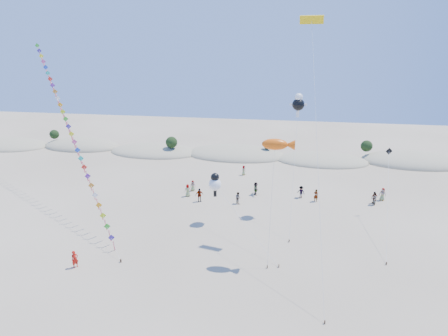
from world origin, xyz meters
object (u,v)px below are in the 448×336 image
at_px(kite_train, 67,124).
at_px(parafoil_kite, 312,25).
at_px(fish_kite, 278,145).
at_px(flyer_foreground, 75,259).

bearing_deg(kite_train, parafoil_kite, -6.57).
distance_m(kite_train, fish_kite, 28.64).
height_order(kite_train, parafoil_kite, parafoil_kite).
bearing_deg(fish_kite, flyer_foreground, -164.84).
relative_size(fish_kite, parafoil_kite, 0.53).
bearing_deg(kite_train, flyer_foreground, -60.99).
height_order(fish_kite, flyer_foreground, fish_kite).
height_order(kite_train, flyer_foreground, kite_train).
distance_m(fish_kite, parafoil_kite, 12.53).
relative_size(parafoil_kite, flyer_foreground, 13.15).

